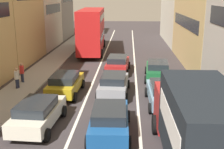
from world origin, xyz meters
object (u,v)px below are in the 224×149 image
object	(u,v)px
sedan_left_lane_third	(65,83)
coupe_centre_lane_fourth	(118,64)
sedan_centre_lane_second	(110,119)
sedan_right_lane_behind_truck	(164,93)
pedestrian_mid_sidewalk	(22,72)
removalist_box_truck	(196,123)
wagon_left_lane_second	(38,113)
pedestrian_far_sidewalk	(17,77)
bus_mid_queue_primary	(92,29)
wagon_right_lane_far	(157,70)
hatchback_centre_lane_third	(114,84)

from	to	relation	value
sedan_left_lane_third	coupe_centre_lane_fourth	bearing A→B (deg)	-27.31
sedan_centre_lane_second	sedan_right_lane_behind_truck	xyz separation A→B (m)	(3.09, 4.17, 0.00)
sedan_centre_lane_second	pedestrian_mid_sidewalk	distance (m)	10.91
removalist_box_truck	coupe_centre_lane_fourth	world-z (taller)	removalist_box_truck
wagon_left_lane_second	pedestrian_far_sidewalk	bearing A→B (deg)	32.30
sedan_left_lane_third	bus_mid_queue_primary	world-z (taller)	bus_mid_queue_primary
sedan_left_lane_third	bus_mid_queue_primary	size ratio (longest dim) A/B	0.41
pedestrian_far_sidewalk	wagon_right_lane_far	bearing A→B (deg)	32.65
sedan_left_lane_third	wagon_right_lane_far	distance (m)	7.89
sedan_centre_lane_second	bus_mid_queue_primary	bearing A→B (deg)	8.14
wagon_left_lane_second	wagon_right_lane_far	size ratio (longest dim) A/B	1.00
removalist_box_truck	bus_mid_queue_primary	distance (m)	24.47
sedan_left_lane_third	pedestrian_mid_sidewalk	bearing A→B (deg)	61.09
sedan_centre_lane_second	wagon_left_lane_second	bearing A→B (deg)	79.98
sedan_centre_lane_second	pedestrian_mid_sidewalk	world-z (taller)	pedestrian_mid_sidewalk
pedestrian_far_sidewalk	hatchback_centre_lane_third	bearing A→B (deg)	9.10
sedan_centre_lane_second	wagon_left_lane_second	xyz separation A→B (m)	(-3.75, 0.58, 0.00)
removalist_box_truck	wagon_right_lane_far	world-z (taller)	removalist_box_truck
wagon_right_lane_far	bus_mid_queue_primary	size ratio (longest dim) A/B	0.42
removalist_box_truck	wagon_right_lane_far	xyz separation A→B (m)	(-0.25, 12.69, -1.18)
bus_mid_queue_primary	pedestrian_far_sidewalk	world-z (taller)	bus_mid_queue_primary
coupe_centre_lane_fourth	wagon_right_lane_far	distance (m)	3.84
wagon_right_lane_far	sedan_left_lane_third	bearing A→B (deg)	125.58
coupe_centre_lane_fourth	sedan_right_lane_behind_truck	world-z (taller)	same
sedan_centre_lane_second	wagon_left_lane_second	distance (m)	3.79
sedan_left_lane_third	coupe_centre_lane_fourth	size ratio (longest dim) A/B	0.99
wagon_left_lane_second	sedan_left_lane_third	size ratio (longest dim) A/B	1.01
sedan_centre_lane_second	pedestrian_far_sidewalk	world-z (taller)	pedestrian_far_sidewalk
coupe_centre_lane_fourth	pedestrian_far_sidewalk	xyz separation A→B (m)	(-7.06, -5.33, 0.15)
sedan_right_lane_behind_truck	bus_mid_queue_primary	bearing A→B (deg)	20.27
coupe_centre_lane_fourth	pedestrian_mid_sidewalk	size ratio (longest dim) A/B	2.65
pedestrian_far_sidewalk	wagon_left_lane_second	bearing A→B (deg)	-46.16
wagon_right_lane_far	sedan_right_lane_behind_truck	bearing A→B (deg)	-177.95
sedan_right_lane_behind_truck	coupe_centre_lane_fourth	bearing A→B (deg)	20.97
sedan_centre_lane_second	pedestrian_far_sidewalk	size ratio (longest dim) A/B	2.61
sedan_left_lane_third	pedestrian_far_sidewalk	distance (m)	3.77
coupe_centre_lane_fourth	sedan_right_lane_behind_truck	xyz separation A→B (m)	(3.17, -7.75, 0.00)
wagon_left_lane_second	hatchback_centre_lane_third	distance (m)	6.48
sedan_left_lane_third	wagon_left_lane_second	bearing A→B (deg)	178.24
removalist_box_truck	bus_mid_queue_primary	size ratio (longest dim) A/B	0.73
sedan_centre_lane_second	pedestrian_mid_sidewalk	bearing A→B (deg)	40.76
coupe_centre_lane_fourth	pedestrian_far_sidewalk	size ratio (longest dim) A/B	2.65
removalist_box_truck	coupe_centre_lane_fourth	distance (m)	15.10
sedan_centre_lane_second	pedestrian_mid_sidewalk	xyz separation A→B (m)	(-7.31, 8.10, 0.15)
sedan_centre_lane_second	sedan_right_lane_behind_truck	bearing A→B (deg)	-37.86
hatchback_centre_lane_third	sedan_right_lane_behind_truck	bearing A→B (deg)	-116.56
sedan_left_lane_third	pedestrian_far_sidewalk	size ratio (longest dim) A/B	2.62
sedan_centre_lane_second	wagon_right_lane_far	xyz separation A→B (m)	(3.25, 10.00, 0.00)
bus_mid_queue_primary	hatchback_centre_lane_third	bearing A→B (deg)	-169.82
sedan_right_lane_behind_truck	bus_mid_queue_primary	distance (m)	17.94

